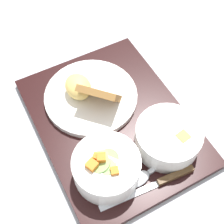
% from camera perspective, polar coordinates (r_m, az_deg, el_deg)
% --- Properties ---
extents(ground_plane, '(4.00, 4.00, 0.00)m').
position_cam_1_polar(ground_plane, '(0.72, 0.00, -2.12)').
color(ground_plane, silver).
extents(serving_tray, '(0.45, 0.36, 0.02)m').
position_cam_1_polar(serving_tray, '(0.71, 0.00, -1.73)').
color(serving_tray, black).
rests_on(serving_tray, ground_plane).
extents(bowl_salad, '(0.13, 0.13, 0.07)m').
position_cam_1_polar(bowl_salad, '(0.61, -1.06, -10.00)').
color(bowl_salad, white).
rests_on(bowl_salad, serving_tray).
extents(bowl_soup, '(0.14, 0.14, 0.06)m').
position_cam_1_polar(bowl_soup, '(0.65, 10.21, -4.46)').
color(bowl_soup, white).
rests_on(bowl_soup, serving_tray).
extents(plate_main, '(0.22, 0.22, 0.08)m').
position_cam_1_polar(plate_main, '(0.72, -4.09, 3.27)').
color(plate_main, white).
rests_on(plate_main, serving_tray).
extents(knife, '(0.05, 0.20, 0.01)m').
position_cam_1_polar(knife, '(0.64, 9.27, -12.35)').
color(knife, silver).
rests_on(knife, serving_tray).
extents(spoon, '(0.03, 0.16, 0.01)m').
position_cam_1_polar(spoon, '(0.65, 6.85, -10.87)').
color(spoon, silver).
rests_on(spoon, serving_tray).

